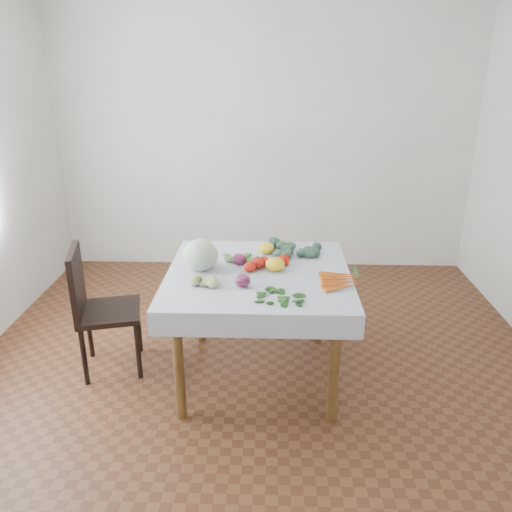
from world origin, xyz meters
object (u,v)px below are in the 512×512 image
(chair, at_px, (95,302))
(cabbage, at_px, (200,255))
(heirloom_back, at_px, (266,248))
(table, at_px, (258,287))
(carrot_bunch, at_px, (340,280))

(chair, distance_m, cabbage, 0.79)
(chair, distance_m, heirloom_back, 1.18)
(table, distance_m, heirloom_back, 0.35)
(table, relative_size, heirloom_back, 9.29)
(cabbage, xyz_separation_m, heirloom_back, (0.40, 0.30, -0.06))
(table, xyz_separation_m, carrot_bunch, (0.48, -0.16, 0.12))
(heirloom_back, bearing_deg, chair, -166.58)
(carrot_bunch, bearing_deg, table, 161.69)
(table, relative_size, chair, 1.14)
(chair, bearing_deg, table, -2.68)
(table, relative_size, cabbage, 4.55)
(table, bearing_deg, cabbage, 177.77)
(carrot_bunch, bearing_deg, heirloom_back, 132.56)
(table, height_order, chair, chair)
(chair, bearing_deg, cabbage, -2.90)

